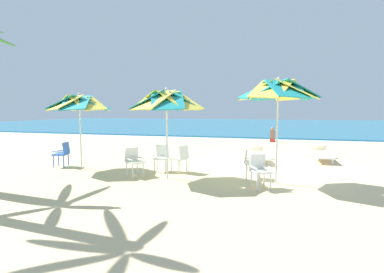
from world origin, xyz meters
The scene contains 15 objects.
ground_plane centered at (0.00, 0.00, 0.00)m, with size 80.00×80.00×0.00m, color beige.
sea centered at (0.00, 27.80, 0.05)m, with size 80.00×36.00×0.10m, color teal.
surf_foam centered at (0.00, 9.50, 0.01)m, with size 80.00×0.70×0.01m, color white.
beach_umbrella_0 centered at (0.04, -2.42, 2.47)m, with size 2.13×2.13×2.84m.
plastic_chair_0 centered at (-0.66, -2.00, 0.50)m, with size 0.47×0.44×0.87m.
plastic_chair_1 centered at (-0.36, -3.00, 0.50)m, with size 0.60×0.61×0.87m.
beach_umbrella_1 centered at (-2.97, -2.66, 2.22)m, with size 2.20×2.20×2.61m.
plastic_chair_2 centered at (-4.03, -2.65, 0.50)m, with size 0.63×0.62×0.87m.
plastic_chair_3 centered at (-2.85, -1.75, 0.50)m, with size 0.59×0.57×0.87m.
plastic_chair_4 centered at (-3.51, -1.71, 0.50)m, with size 0.50×0.52×0.87m.
beach_umbrella_2 centered at (-6.22, -2.11, 2.17)m, with size 2.08×2.08×2.53m.
plastic_chair_5 centered at (-7.09, -1.93, 0.50)m, with size 0.55×0.53×0.87m.
sun_lounger_0 centered at (1.79, 1.81, 0.28)m, with size 0.64×2.14×0.62m.
sun_lounger_1 centered at (-0.58, 0.93, 0.28)m, with size 1.00×2.22×0.62m.
beachgoer_seated centered at (-0.07, 8.25, 0.29)m, with size 0.30×0.93×0.92m.
Camera 1 is at (-0.06, -10.58, 2.00)m, focal length 27.74 mm.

